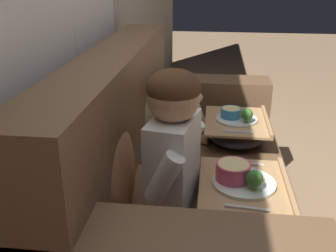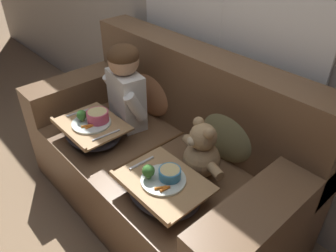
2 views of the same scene
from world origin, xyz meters
TOP-DOWN VIEW (x-y plane):
  - ground_plane at (0.00, 0.00)m, footprint 14.00×14.00m
  - couch at (0.00, 0.06)m, footprint 1.71×0.88m
  - throw_pillow_behind_child at (-0.32, 0.25)m, footprint 0.39×0.19m
  - throw_pillow_behind_teddy at (0.32, 0.25)m, footprint 0.38×0.18m
  - child_figure at (-0.32, 0.03)m, footprint 0.39×0.21m
  - teddy_bear at (0.32, 0.03)m, footprint 0.34×0.25m
  - lap_tray_child at (-0.32, -0.22)m, footprint 0.40×0.32m
  - lap_tray_teddy at (0.32, -0.23)m, footprint 0.42×0.32m

SIDE VIEW (x-z plane):
  - ground_plane at x=0.00m, z-range 0.00..0.00m
  - couch at x=0.00m, z-range -0.13..0.85m
  - lap_tray_teddy at x=0.32m, z-range 0.44..0.63m
  - lap_tray_child at x=-0.32m, z-range 0.44..0.63m
  - teddy_bear at x=0.32m, z-range 0.45..0.77m
  - throw_pillow_behind_child at x=-0.32m, z-range 0.46..0.86m
  - throw_pillow_behind_teddy at x=0.32m, z-range 0.46..0.85m
  - child_figure at x=-0.32m, z-range 0.50..1.02m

